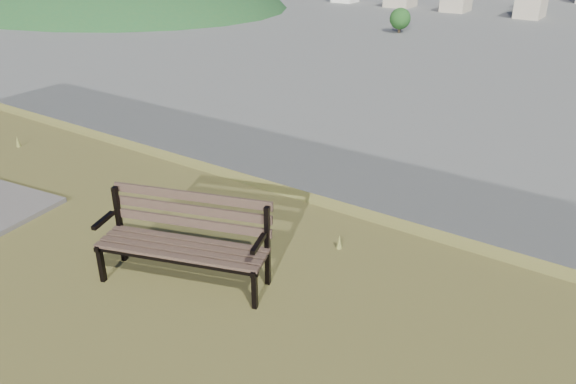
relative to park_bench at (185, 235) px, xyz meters
The scene contains 2 objects.
park_bench is the anchor object (origin of this frame).
green_wooded_hill 230.67m from the park_bench, 141.14° to the left, with size 165.42×132.33×82.71m.
Camera 1 is at (5.14, -1.94, 28.56)m, focal length 35.00 mm.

